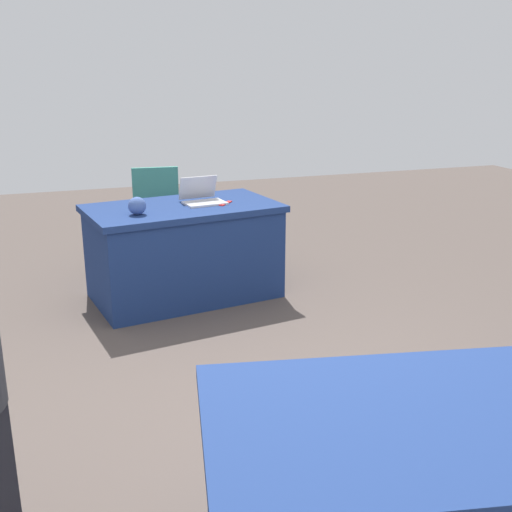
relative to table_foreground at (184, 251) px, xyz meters
name	(u,v)px	position (x,y,z in m)	size (l,w,h in m)	color
ground_plane	(269,438)	(0.06, 2.17, -0.39)	(14.40, 14.40, 0.00)	#4C423D
table_foreground	(184,251)	(0.00, 0.00, 0.00)	(1.60, 1.06, 0.77)	navy
chair_near_front	(156,208)	(0.05, -0.99, 0.15)	(0.48, 0.48, 0.94)	#9E9993
laptop_silver	(203,198)	(-0.18, -0.04, 0.42)	(0.35, 0.33, 0.21)	silver
yarn_ball	(137,206)	(0.39, 0.21, 0.45)	(0.13, 0.13, 0.13)	#3F5999
scissors_red	(226,203)	(-0.34, 0.06, 0.39)	(0.18, 0.04, 0.01)	red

